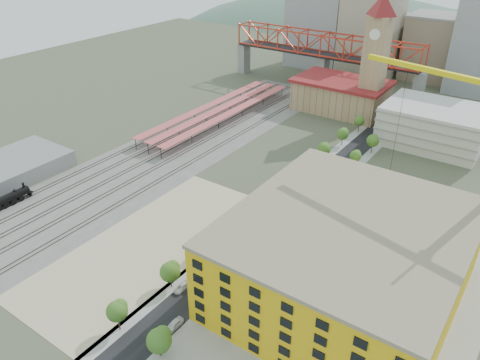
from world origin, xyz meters
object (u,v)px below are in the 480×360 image
Objects in this scene: clock_tower at (377,47)px; car_0 at (182,287)px; construction_building at (346,258)px; site_trailer_d at (265,226)px; site_trailer_a at (209,276)px; site_trailer_b at (223,263)px; site_trailer_c at (253,237)px.

clock_tower reaches higher than car_0.
site_trailer_d is (-26.00, 10.03, -8.12)m from construction_building.
construction_building reaches higher than site_trailer_a.
car_0 is (-3.00, -11.11, -0.69)m from site_trailer_b.
site_trailer_a is 17.51m from site_trailer_c.
clock_tower reaches higher than site_trailer_d.
site_trailer_a is at bearing -92.74° from site_trailer_d.
car_0 is (-3.00, -23.57, -0.71)m from site_trailer_c.
site_trailer_c is (0.00, 12.46, 0.02)m from site_trailer_b.
site_trailer_a is (-26.00, -13.34, -8.16)m from construction_building.
clock_tower is at bearing 99.78° from site_trailer_a.
site_trailer_d is 2.24× the size of car_0.
site_trailer_c is at bearing 105.76° from site_trailer_b.
construction_building is 35.96m from car_0.
car_0 is at bearing -103.74° from site_trailer_c.
construction_building reaches higher than site_trailer_d.
site_trailer_c is 2.47× the size of car_0.
site_trailer_c is at bearing 80.61° from car_0.
construction_building is 29.03m from site_trailer_d.
site_trailer_a is 0.96× the size of site_trailer_d.
construction_building is 12.00× the size of car_0.
site_trailer_d is at bearing 83.51° from site_trailer_c.
site_trailer_c reaches higher than site_trailer_b.
car_0 is (-3.00, -6.06, -0.53)m from site_trailer_a.
site_trailer_b reaches higher than car_0.
site_trailer_b is 11.52m from car_0.
car_0 is at bearing -110.59° from site_trailer_a.
site_trailer_d is 29.60m from car_0.
site_trailer_c is at bearing 170.89° from construction_building.
site_trailer_d is (0.00, 5.87, -0.13)m from site_trailer_c.
site_trailer_a is 23.38m from site_trailer_d.
site_trailer_a is 6.78m from car_0.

